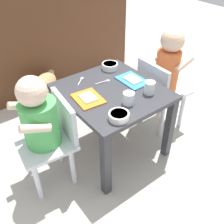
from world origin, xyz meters
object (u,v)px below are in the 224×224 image
Objects in this scene: dining_table at (112,101)px; cereal_bowl_left_side at (110,66)px; food_tray_left at (88,98)px; water_cup_right at (150,88)px; spoon_by_right_tray at (104,82)px; spoon_by_left_tray at (81,80)px; cereal_bowl_right_side at (119,116)px; dog at (42,88)px; water_cup_left at (129,99)px; seated_child_left at (42,121)px; food_tray_right at (132,80)px; seated_child_right at (166,70)px.

cereal_bowl_left_side is (0.14, 0.21, 0.10)m from dining_table.
food_tray_left is 2.56× the size of water_cup_right.
spoon_by_left_tray is at bearing 135.90° from spoon_by_right_tray.
cereal_bowl_right_side is (-0.28, -0.08, -0.01)m from water_cup_right.
spoon_by_left_tray is at bearing -81.41° from dog.
spoon_by_left_tray is (-0.23, 0.35, -0.03)m from water_cup_right.
water_cup_left is at bearing -96.04° from spoon_by_right_tray.
water_cup_left is (0.42, -0.17, 0.05)m from seated_child_left.
food_tray_right is at bearing -0.00° from food_tray_left.
water_cup_right reaches higher than cereal_bowl_left_side.
food_tray_right is 1.80× the size of cereal_bowl_left_side.
spoon_by_left_tray is (-0.23, -0.01, -0.02)m from cereal_bowl_left_side.
seated_child_left is 10.45× the size of water_cup_left.
food_tray_left reaches higher than spoon_by_right_tray.
seated_child_left reaches higher than cereal_bowl_left_side.
water_cup_left is 0.91× the size of water_cup_right.
water_cup_left is 0.64× the size of cereal_bowl_right_side.
food_tray_right is 0.17m from spoon_by_right_tray.
food_tray_left is 0.34m from water_cup_right.
food_tray_right is (0.31, -0.66, 0.26)m from dog.
cereal_bowl_right_side is (-0.12, -0.07, -0.01)m from water_cup_left.
water_cup_left reaches higher than food_tray_left.
spoon_by_right_tray is (0.17, -0.57, 0.26)m from dog.
water_cup_left reaches higher than dog.
cereal_bowl_right_side is at bearing -141.44° from food_tray_right.
food_tray_left is (-0.59, 0.02, 0.01)m from seated_child_right.
spoon_by_left_tray is at bearing 83.56° from cereal_bowl_right_side.
food_tray_left reaches higher than spoon_by_left_tray.
seated_child_left reaches higher than food_tray_left.
cereal_bowl_left_side reaches higher than food_tray_right.
cereal_bowl_left_side is (-0.29, 0.23, 0.02)m from seated_child_right.
food_tray_right is 0.37m from cereal_bowl_right_side.
seated_child_left reaches higher than water_cup_left.
water_cup_right is at bearing -69.78° from dog.
dog is 5.18× the size of water_cup_right.
food_tray_left is (0.27, -0.00, 0.02)m from seated_child_left.
dog is 3.60× the size of cereal_bowl_right_side.
water_cup_left is 0.16m from water_cup_right.
spoon_by_right_tray is (-0.13, 0.25, -0.03)m from water_cup_right.
cereal_bowl_left_side reaches higher than spoon_by_left_tray.
water_cup_right is (0.30, -0.82, 0.29)m from dog.
food_tray_left is (-0.16, 0.01, 0.09)m from dining_table.
dog is (0.27, 0.66, -0.24)m from seated_child_left.
spoon_by_right_tray is at bearing -139.15° from cereal_bowl_left_side.
seated_child_right is at bearing -2.27° from dining_table.
food_tray_left is at bearing -151.84° from spoon_by_right_tray.
cereal_bowl_right_side is at bearing -122.38° from cereal_bowl_left_side.
water_cup_left is at bearing -112.94° from cereal_bowl_left_side.
seated_child_left is at bearing -112.67° from dog.
seated_child_left reaches higher than food_tray_right.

